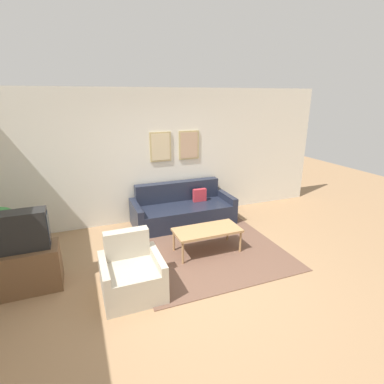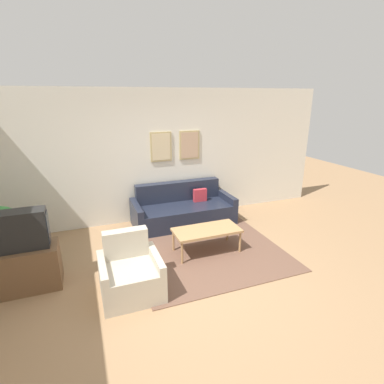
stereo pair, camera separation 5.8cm
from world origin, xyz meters
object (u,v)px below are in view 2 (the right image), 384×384
armchair (130,274)px  potted_plant_tall (0,234)px  tv (22,230)px  coffee_table (207,231)px  couch (183,210)px

armchair → potted_plant_tall: size_ratio=0.72×
armchair → tv: bearing=138.7°
coffee_table → armchair: 1.54m
couch → tv: size_ratio=3.29×
couch → tv: (-2.70, -1.36, 0.59)m
couch → coffee_table: (-0.04, -1.32, 0.11)m
coffee_table → tv: 2.70m
couch → potted_plant_tall: size_ratio=1.83×
coffee_table → potted_plant_tall: potted_plant_tall is taller
coffee_table → potted_plant_tall: bearing=175.1°
potted_plant_tall → couch: bearing=19.3°
couch → tv: tv is taller
armchair → potted_plant_tall: 1.90m
couch → armchair: bearing=-125.9°
tv → couch: bearing=26.8°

